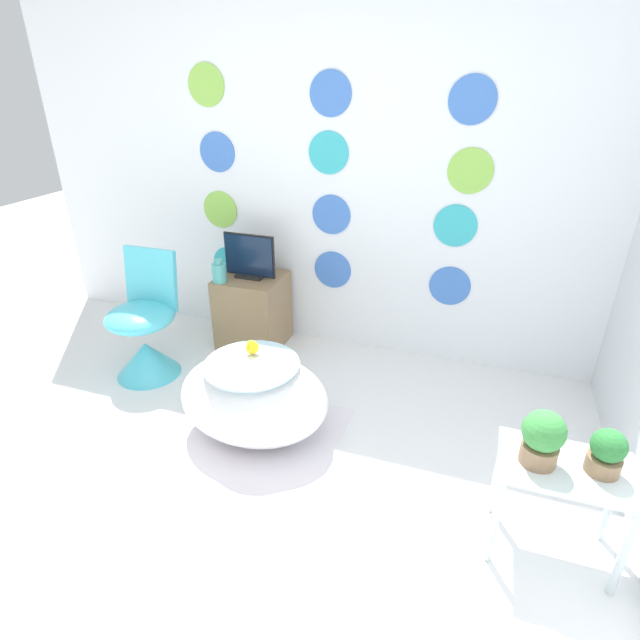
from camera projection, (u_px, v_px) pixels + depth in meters
ground_plane at (175, 564)px, 2.06m from camera, size 12.00×12.00×0.00m
wall_back_dotted at (333, 163)px, 3.24m from camera, size 4.61×0.05×2.60m
rug at (251, 445)px, 2.72m from camera, size 0.90×0.98×0.01m
bathtub at (254, 397)px, 2.73m from camera, size 0.83×0.62×0.46m
rubber_duck at (252, 347)px, 2.67m from camera, size 0.07×0.08×0.09m
chair at (145, 337)px, 3.26m from camera, size 0.44×0.44×0.83m
tv_cabinet at (253, 311)px, 3.64m from camera, size 0.45×0.42×0.53m
tv at (250, 258)px, 3.46m from camera, size 0.38×0.12×0.31m
vase at (219, 272)px, 3.41m from camera, size 0.10×0.10×0.16m
side_table at (563, 481)px, 1.97m from camera, size 0.51×0.33×0.46m
potted_plant_left at (542, 437)px, 1.89m from camera, size 0.16×0.16×0.23m
potted_plant_right at (607, 452)px, 1.86m from camera, size 0.13×0.13×0.19m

